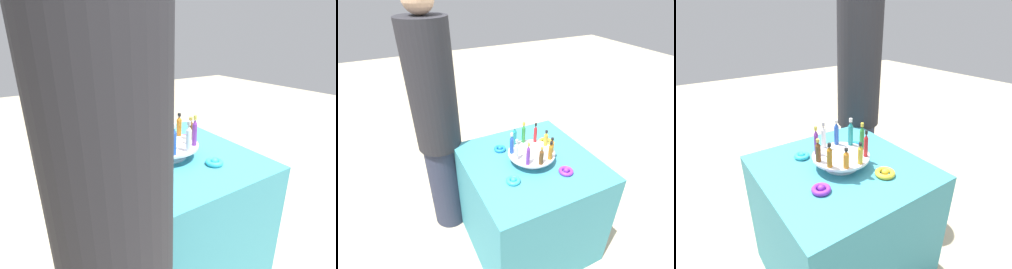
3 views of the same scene
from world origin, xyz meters
The scene contains 18 objects.
ground_plane centered at (0.00, 0.00, 0.00)m, with size 12.00×12.00×0.00m, color tan.
party_table centered at (0.00, 0.00, 0.38)m, with size 0.81×0.81×0.76m.
display_stand centered at (0.00, 0.00, 0.81)m, with size 0.30×0.30×0.07m.
bottle_amber centered at (0.06, -0.11, 0.89)m, with size 0.03×0.03×0.12m.
bottle_orange centered at (0.12, -0.05, 0.88)m, with size 0.03×0.03×0.10m.
bottle_gold centered at (0.12, 0.03, 0.88)m, with size 0.03×0.03×0.11m.
bottle_red centered at (0.08, 0.09, 0.89)m, with size 0.02×0.02×0.14m.
bottle_green centered at (0.01, 0.12, 0.90)m, with size 0.02×0.02×0.15m.
bottle_teal centered at (-0.06, 0.11, 0.90)m, with size 0.03×0.03×0.15m.
bottle_blue centered at (-0.12, 0.05, 0.89)m, with size 0.03×0.03×0.14m.
bottle_clear centered at (-0.12, -0.03, 0.90)m, with size 0.03×0.03×0.14m.
bottle_purple centered at (-0.08, -0.09, 0.90)m, with size 0.02×0.02×0.15m.
bottle_brown centered at (-0.01, -0.12, 0.88)m, with size 0.03×0.03×0.12m.
ribbon_bow_gold centered at (0.19, 0.13, 0.78)m, with size 0.10×0.10×0.03m.
ribbon_bow_blue centered at (-0.13, 0.19, 0.77)m, with size 0.08×0.08×0.03m.
ribbon_bow_teal centered at (-0.19, -0.13, 0.77)m, with size 0.08×0.08×0.03m.
ribbon_bow_purple centered at (0.13, -0.19, 0.77)m, with size 0.09×0.09×0.03m.
person_figure centered at (-0.47, 0.47, 0.89)m, with size 0.30×0.30×1.77m.
Camera 2 is at (-0.73, -1.13, 1.79)m, focal length 28.00 mm.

